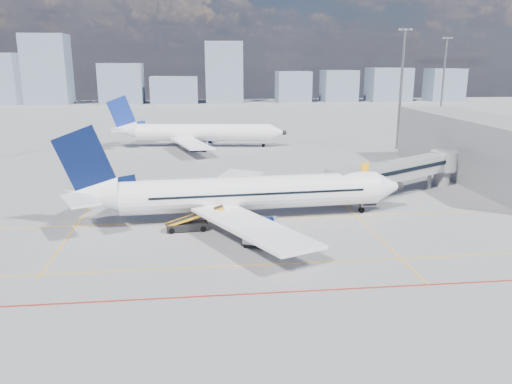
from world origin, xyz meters
TOP-DOWN VIEW (x-y plane):
  - ground at (0.00, 0.00)m, footprint 420.00×420.00m
  - apron_markings at (-0.58, -3.91)m, footprint 90.00×35.12m
  - jet_bridge at (23.51, 16.91)m, footprint 23.55×15.78m
  - terminal_block at (39.95, 26.00)m, footprint 10.00×42.00m
  - floodlight_mast_ne at (38.00, 55.00)m, footprint 3.20×0.61m
  - floodlight_mast_far at (65.00, 90.00)m, footprint 3.20×0.61m
  - distant_skyline at (-8.25, 190.00)m, footprint 252.25×15.60m
  - main_aircraft at (-0.90, 8.34)m, footprint 42.18×36.73m
  - second_aircraft at (-6.04, 63.03)m, footprint 40.05×34.79m
  - baggage_tug at (3.09, -2.11)m, footprint 2.73×1.96m
  - cargo_dolly at (0.54, -1.27)m, footprint 3.75×2.68m
  - belt_loader at (-6.82, 4.88)m, footprint 6.76×2.17m
  - ramp_worker at (2.94, -2.27)m, footprint 0.45×0.65m

SIDE VIEW (x-z plane):
  - ground at x=0.00m, z-range 0.00..0.00m
  - apron_markings at x=-0.58m, z-range 0.00..0.01m
  - belt_loader at x=-6.82m, z-range -0.66..2.07m
  - baggage_tug at x=3.09m, z-range -0.04..1.70m
  - ramp_worker at x=2.94m, z-range 0.00..1.74m
  - cargo_dolly at x=0.54m, z-range 0.09..1.97m
  - main_aircraft at x=-0.90m, z-range -2.93..9.37m
  - second_aircraft at x=-6.04m, z-range -2.64..9.09m
  - jet_bridge at x=23.51m, z-range 0.59..6.89m
  - terminal_block at x=39.95m, z-range 0.00..10.00m
  - distant_skyline at x=-8.25m, z-range -4.96..25.72m
  - floodlight_mast_ne at x=38.00m, z-range 0.86..26.31m
  - floodlight_mast_far at x=65.00m, z-range 0.86..26.31m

